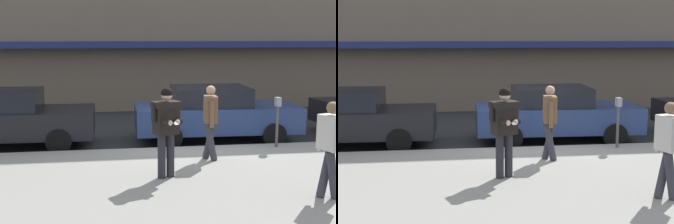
% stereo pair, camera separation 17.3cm
% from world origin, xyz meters
% --- Properties ---
extents(ground_plane, '(80.00, 80.00, 0.00)m').
position_xyz_m(ground_plane, '(0.00, 0.00, 0.00)').
color(ground_plane, '#2B2D30').
extents(sidewalk, '(32.00, 5.30, 0.14)m').
position_xyz_m(sidewalk, '(1.00, -2.85, 0.07)').
color(sidewalk, '#99968E').
rests_on(sidewalk, ground).
extents(curb_paint_line, '(28.00, 0.12, 0.01)m').
position_xyz_m(curb_paint_line, '(1.00, 0.05, 0.00)').
color(curb_paint_line, silver).
rests_on(curb_paint_line, ground).
extents(parked_sedan_near, '(4.55, 2.02, 1.54)m').
position_xyz_m(parked_sedan_near, '(-4.70, 0.93, 0.79)').
color(parked_sedan_near, black).
rests_on(parked_sedan_near, ground).
extents(parked_sedan_mid, '(4.56, 2.05, 1.54)m').
position_xyz_m(parked_sedan_mid, '(0.92, 0.91, 0.79)').
color(parked_sedan_mid, navy).
rests_on(parked_sedan_mid, ground).
extents(man_texting_on_phone, '(0.61, 0.65, 1.81)m').
position_xyz_m(man_texting_on_phone, '(-0.98, -2.74, 1.25)').
color(man_texting_on_phone, '#23232B').
rests_on(man_texting_on_phone, sidewalk).
extents(pedestrian_in_light_coat, '(0.40, 0.58, 1.70)m').
position_xyz_m(pedestrian_in_light_coat, '(1.64, -4.33, 1.11)').
color(pedestrian_in_light_coat, '#33333D').
rests_on(pedestrian_in_light_coat, sidewalk).
extents(pedestrian_dark_coat, '(0.36, 0.60, 1.70)m').
position_xyz_m(pedestrian_dark_coat, '(0.20, -1.53, 1.11)').
color(pedestrian_dark_coat, '#33333D').
rests_on(pedestrian_dark_coat, sidewalk).
extents(parking_meter, '(0.12, 0.18, 1.27)m').
position_xyz_m(parking_meter, '(2.16, -0.60, 0.97)').
color(parking_meter, '#4C4C51').
rests_on(parking_meter, sidewalk).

